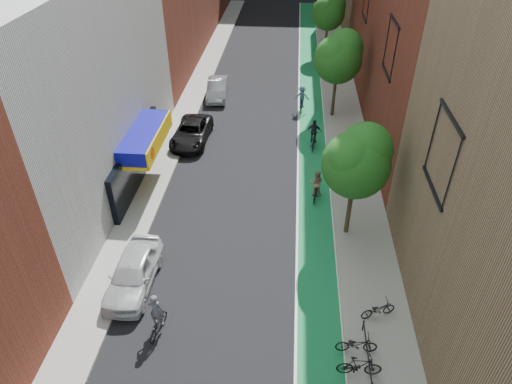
% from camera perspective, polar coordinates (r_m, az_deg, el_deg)
% --- Properties ---
extents(bike_lane, '(2.00, 68.00, 0.01)m').
position_cam_1_polar(bike_lane, '(38.57, 6.87, 10.74)').
color(bike_lane, '#15794C').
rests_on(bike_lane, ground).
extents(sidewalk_left, '(2.00, 68.00, 0.15)m').
position_cam_1_polar(sidewalk_left, '(39.39, -8.08, 11.30)').
color(sidewalk_left, gray).
rests_on(sidewalk_left, ground).
extents(sidewalk_right, '(3.00, 68.00, 0.15)m').
position_cam_1_polar(sidewalk_right, '(38.73, 10.64, 10.60)').
color(sidewalk_right, gray).
rests_on(sidewalk_right, ground).
extents(building_left_white, '(8.00, 20.00, 12.00)m').
position_cam_1_polar(building_left_white, '(28.43, -24.15, 11.68)').
color(building_left_white, silver).
rests_on(building_left_white, ground).
extents(tree_near, '(3.40, 3.36, 6.42)m').
position_cam_1_polar(tree_near, '(22.47, 12.57, 3.95)').
color(tree_near, '#332619').
rests_on(tree_near, ground).
extents(tree_mid, '(3.55, 3.53, 6.74)m').
position_cam_1_polar(tree_mid, '(35.03, 10.31, 16.44)').
color(tree_mid, '#332619').
rests_on(tree_mid, ground).
extents(tree_far, '(3.30, 3.25, 6.21)m').
position_cam_1_polar(tree_far, '(48.53, 9.11, 21.48)').
color(tree_far, '#332619').
rests_on(tree_far, ground).
extents(parked_car_white, '(1.93, 4.71, 1.60)m').
position_cam_1_polar(parked_car_white, '(22.22, -15.09, -9.69)').
color(parked_car_white, silver).
rests_on(parked_car_white, ground).
extents(parked_car_black, '(2.51, 5.15, 1.41)m').
position_cam_1_polar(parked_car_black, '(32.94, -8.06, 7.39)').
color(parked_car_black, black).
rests_on(parked_car_black, ground).
extents(parked_car_silver, '(1.90, 4.65, 1.50)m').
position_cam_1_polar(parked_car_silver, '(39.62, -4.85, 12.75)').
color(parked_car_silver, gray).
rests_on(parked_car_silver, ground).
extents(cyclist_lead, '(0.84, 1.66, 2.09)m').
position_cam_1_polar(cyclist_lead, '(20.23, -12.25, -15.25)').
color(cyclist_lead, black).
rests_on(cyclist_lead, ground).
extents(cyclist_lane_near, '(0.86, 1.63, 1.92)m').
position_cam_1_polar(cyclist_lane_near, '(26.89, 7.53, 0.57)').
color(cyclist_lane_near, black).
rests_on(cyclist_lane_near, ground).
extents(cyclist_lane_mid, '(1.04, 1.91, 2.07)m').
position_cam_1_polar(cyclist_lane_mid, '(32.09, 7.23, 6.77)').
color(cyclist_lane_mid, black).
rests_on(cyclist_lane_mid, ground).
extents(cyclist_lane_far, '(1.15, 1.83, 2.07)m').
position_cam_1_polar(cyclist_lane_far, '(37.17, 5.75, 11.36)').
color(cyclist_lane_far, black).
rests_on(cyclist_lane_far, ground).
extents(parked_bike_near, '(1.72, 0.68, 0.89)m').
position_cam_1_polar(parked_bike_near, '(19.64, 12.45, -18.08)').
color(parked_bike_near, black).
rests_on(parked_bike_near, sidewalk_right).
extents(parked_bike_mid, '(1.76, 0.55, 1.05)m').
position_cam_1_polar(parked_bike_mid, '(18.99, 12.80, -20.45)').
color(parked_bike_mid, black).
rests_on(parked_bike_mid, sidewalk_right).
extents(parked_bike_far, '(1.69, 1.08, 0.84)m').
position_cam_1_polar(parked_bike_far, '(21.01, 15.02, -13.98)').
color(parked_bike_far, black).
rests_on(parked_bike_far, sidewalk_right).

